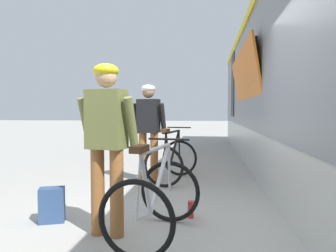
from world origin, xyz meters
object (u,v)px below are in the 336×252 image
Objects in this scene: cyclist_near_in_dark at (148,124)px; bicycle_near_black at (172,159)px; backpack_on_platform at (52,205)px; cyclist_far_in_olive at (107,134)px; water_bottle_near_the_bikes at (191,209)px; bicycle_far_silver at (155,199)px.

cyclist_near_in_dark reaches higher than bicycle_near_black.
cyclist_near_in_dark is 2.47m from backpack_on_platform.
backpack_on_platform is at bearing 158.34° from cyclist_far_in_olive.
water_bottle_near_the_bikes is (0.86, -1.85, -0.95)m from cyclist_near_in_dark.
water_bottle_near_the_bikes is (1.59, 0.34, -0.10)m from backpack_on_platform.
water_bottle_near_the_bikes is at bearing -8.09° from backpack_on_platform.
cyclist_near_in_dark is 1.50× the size of bicycle_far_silver.
bicycle_far_silver is 2.94× the size of backpack_on_platform.
cyclist_near_in_dark is at bearing 114.95° from water_bottle_near_the_bikes.
bicycle_far_silver is at bearing -2.98° from cyclist_far_in_olive.
cyclist_far_in_olive is 1.18m from backpack_on_platform.
cyclist_near_in_dark is 2.25m from water_bottle_near_the_bikes.
bicycle_near_black and bicycle_far_silver have the same top height.
backpack_on_platform is 1.63m from water_bottle_near_the_bikes.
cyclist_far_in_olive is 8.57× the size of water_bottle_near_the_bikes.
bicycle_near_black is 5.74× the size of water_bottle_near_the_bikes.
bicycle_far_silver is at bearing -34.93° from backpack_on_platform.
cyclist_far_in_olive is at bearing -89.15° from cyclist_near_in_dark.
backpack_on_platform is at bearing -116.02° from bicycle_near_black.
cyclist_near_in_dark is 0.78m from bicycle_near_black.
backpack_on_platform is (-1.26, 0.33, -0.20)m from bicycle_far_silver.
cyclist_far_in_olive reaches higher than water_bottle_near_the_bikes.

